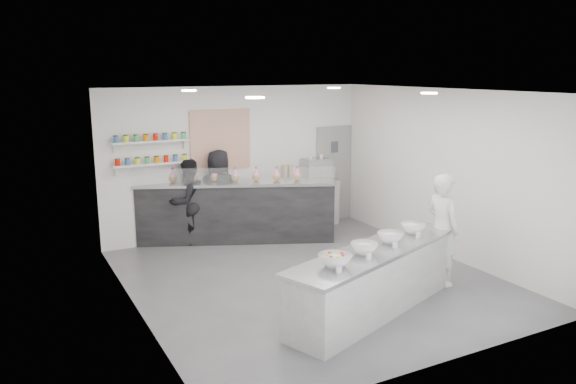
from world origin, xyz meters
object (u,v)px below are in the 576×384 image
at_px(prep_counter, 377,279).
at_px(espresso_ledge, 308,203).
at_px(staff_right, 219,195).
at_px(back_bar, 236,211).
at_px(woman_prep, 442,229).
at_px(espresso_machine, 316,170).
at_px(staff_left, 188,202).

xyz_separation_m(prep_counter, espresso_ledge, (1.33, 4.23, 0.04)).
relative_size(prep_counter, staff_right, 1.85).
bearing_deg(back_bar, woman_prep, -37.70).
height_order(prep_counter, woman_prep, woman_prep).
relative_size(espresso_machine, woman_prep, 0.33).
xyz_separation_m(espresso_machine, staff_right, (-2.22, -0.01, -0.32)).
height_order(prep_counter, staff_right, staff_right).
height_order(back_bar, espresso_machine, espresso_machine).
distance_m(woman_prep, staff_left, 4.80).
height_order(espresso_ledge, staff_right, staff_right).
bearing_deg(back_bar, staff_left, -172.11).
xyz_separation_m(back_bar, staff_right, (-0.25, 0.25, 0.31)).
height_order(espresso_machine, staff_right, staff_right).
distance_m(prep_counter, back_bar, 4.00).
distance_m(woman_prep, staff_right, 4.45).
relative_size(espresso_machine, staff_right, 0.32).
xyz_separation_m(espresso_machine, staff_left, (-2.86, -0.01, -0.39)).
xyz_separation_m(espresso_ledge, staff_right, (-2.03, -0.01, 0.40)).
bearing_deg(espresso_machine, staff_right, -179.65).
relative_size(back_bar, staff_left, 2.33).
xyz_separation_m(prep_counter, woman_prep, (1.51, 0.36, 0.43)).
relative_size(prep_counter, woman_prep, 1.89).
distance_m(espresso_machine, staff_right, 2.24).
xyz_separation_m(woman_prep, staff_right, (-2.22, 3.85, 0.02)).
bearing_deg(woman_prep, staff_right, 28.52).
distance_m(prep_counter, staff_left, 4.44).
distance_m(back_bar, espresso_ledge, 1.81).
relative_size(prep_counter, espresso_ledge, 2.48).
distance_m(espresso_machine, staff_left, 2.88).
bearing_deg(woman_prep, espresso_machine, -1.38).
xyz_separation_m(back_bar, woman_prep, (1.97, -3.60, 0.29)).
bearing_deg(espresso_ledge, prep_counter, -107.42).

